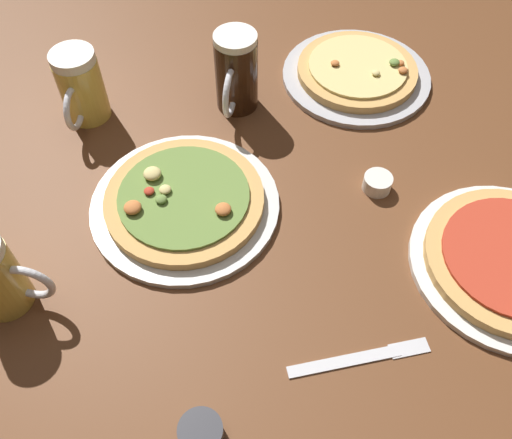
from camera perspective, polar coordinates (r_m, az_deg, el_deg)
name	(u,v)px	position (r m, az deg, el deg)	size (l,w,h in m)	color
ground_plane	(256,231)	(0.97, 0.00, -1.23)	(2.40, 2.40, 0.03)	brown
pizza_plate_near	(512,261)	(0.99, 25.06, -3.94)	(0.33, 0.33, 0.05)	silver
pizza_plate_far	(184,201)	(0.98, -7.46, 1.88)	(0.34, 0.34, 0.05)	silver
pizza_plate_side	(357,72)	(1.24, 10.44, 14.81)	(0.32, 0.32, 0.05)	#B2B2B7
beer_mug_amber	(81,87)	(1.14, -17.78, 12.97)	(0.09, 0.14, 0.15)	gold
beer_mug_pale	(236,73)	(1.11, -2.11, 14.95)	(0.10, 0.14, 0.17)	black
ramekin_sauce	(377,183)	(1.02, 12.51, 3.73)	(0.05, 0.05, 0.03)	silver
ramekin_butter	(201,433)	(0.79, -5.74, -21.25)	(0.06, 0.06, 0.04)	#333338
knife_right	(360,358)	(0.85, 10.79, -13.94)	(0.22, 0.04, 0.01)	silver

